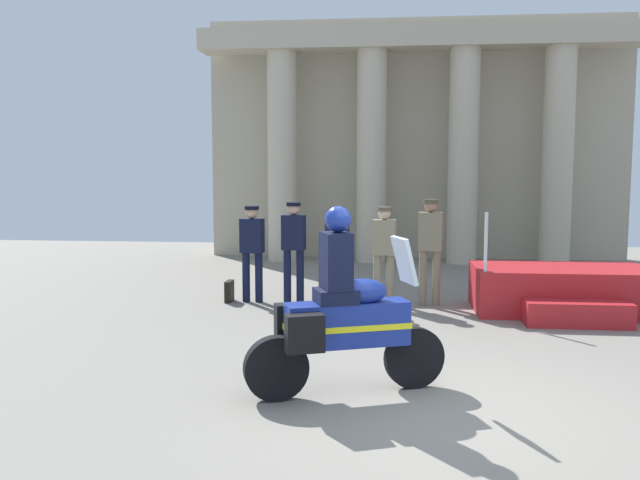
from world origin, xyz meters
The scene contains 10 objects.
ground_plane centered at (0.00, 0.00, 0.00)m, with size 28.00×28.00×0.00m, color gray.
colonnade_backdrop centered at (0.11, 10.75, 3.19)m, with size 10.48×1.56×6.00m.
reviewing_stand centered at (2.17, 4.65, 0.34)m, with size 2.71×1.92×1.61m.
officer_in_row_0 centered at (-2.86, 5.00, 0.97)m, with size 0.41×0.27×1.64m.
officer_in_row_1 centered at (-2.16, 5.06, 1.01)m, with size 0.41×0.27×1.70m.
officer_in_row_2 centered at (-1.42, 5.03, 0.97)m, with size 0.41×0.27×1.64m.
officer_in_row_3 centered at (-0.63, 5.07, 0.96)m, with size 0.41×0.27×1.63m.
officer_in_row_4 centered at (0.12, 5.02, 1.05)m, with size 0.41×0.27×1.77m.
motorcycle_with_rider centered at (-1.04, 0.48, 0.79)m, with size 2.00×0.99×1.90m.
briefcase_on_ground centered at (-3.26, 4.99, 0.18)m, with size 0.10×0.32×0.36m, color black.
Camera 1 is at (-0.58, -5.99, 2.26)m, focal length 37.30 mm.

